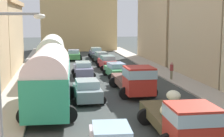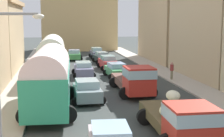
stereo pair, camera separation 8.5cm
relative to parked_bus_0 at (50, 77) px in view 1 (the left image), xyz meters
The scene contains 19 objects.
ground_plane 10.65m from the parked_bus_0, 62.95° to the left, with size 154.00×154.00×0.00m, color #363C3A.
sidewalk_left 9.85m from the parked_bus_0, 105.12° to the left, with size 2.50×70.00×0.14m, color #A9A397.
sidewalk_right 15.31m from the parked_bus_0, 37.75° to the left, with size 2.50×70.00×0.14m, color #B4ACA0.
building_right_2 18.99m from the parked_bus_0, 30.23° to the left, with size 5.79×12.12×13.92m.
building_right_3 27.77m from the parked_bus_0, 56.17° to the left, with size 4.25×13.59×10.49m.
distant_church 41.75m from the parked_bus_0, 83.43° to the left, with size 13.59×6.90×21.34m.
parked_bus_0 is the anchor object (origin of this frame).
parked_bus_1 11.30m from the parked_bus_0, 89.72° to the left, with size 3.41×9.51×4.16m.
cargo_truck_0 9.16m from the parked_bus_0, 47.52° to the right, with size 3.01×6.75×2.16m.
cargo_truck_1 7.11m from the parked_bus_0, 26.37° to the left, with size 2.92×7.22×2.40m.
car_0 12.81m from the parked_bus_0, 60.12° to the left, with size 2.42×4.26×1.47m.
car_1 17.76m from the parked_bus_0, 69.02° to the left, with size 2.34×4.24×1.60m.
car_2 22.97m from the parked_bus_0, 73.95° to the left, with size 2.32×4.32×1.50m.
car_3 28.29m from the parked_bus_0, 77.03° to the left, with size 2.15×4.22×1.60m.
car_5 3.47m from the parked_bus_0, 36.59° to the left, with size 2.40×3.77×1.56m.
car_6 12.65m from the parked_bus_0, 75.61° to the left, with size 2.29×4.26×1.49m.
car_7 26.19m from the parked_bus_0, 83.52° to the left, with size 2.46×3.94×1.46m.
pedestrian_0 14.00m from the parked_bus_0, 36.84° to the left, with size 0.40×0.40×1.77m.
streetlamp_near 8.28m from the parked_bus_0, 100.47° to the right, with size 1.91×0.28×6.09m.
Camera 1 is at (-4.32, -3.13, 5.80)m, focal length 52.72 mm.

